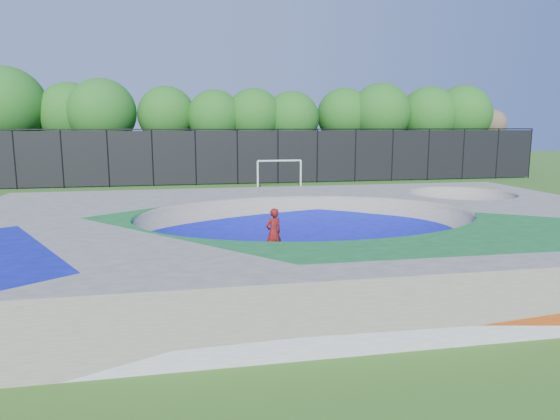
# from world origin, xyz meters

# --- Properties ---
(ground) EXTENTS (120.00, 120.00, 0.00)m
(ground) POSITION_xyz_m (0.00, 0.00, 0.00)
(ground) COLOR #2C5818
(ground) RESTS_ON ground
(skate_deck) EXTENTS (22.00, 14.00, 1.50)m
(skate_deck) POSITION_xyz_m (0.00, 0.00, 0.75)
(skate_deck) COLOR gray
(skate_deck) RESTS_ON ground
(skater) EXTENTS (0.69, 0.59, 1.62)m
(skater) POSITION_xyz_m (-1.03, 0.37, 0.81)
(skater) COLOR #B4160E
(skater) RESTS_ON ground
(skateboard) EXTENTS (0.80, 0.53, 0.05)m
(skateboard) POSITION_xyz_m (-1.03, 0.37, 0.03)
(skateboard) COLOR black
(skateboard) RESTS_ON ground
(soccer_goal) EXTENTS (3.05, 0.12, 2.01)m
(soccer_goal) POSITION_xyz_m (2.41, 17.32, 1.39)
(soccer_goal) COLOR silver
(soccer_goal) RESTS_ON ground
(fence) EXTENTS (48.09, 0.09, 4.04)m
(fence) POSITION_xyz_m (0.00, 21.00, 2.10)
(fence) COLOR black
(fence) RESTS_ON ground
(treeline) EXTENTS (52.05, 7.18, 8.70)m
(treeline) POSITION_xyz_m (-4.05, 25.66, 5.26)
(treeline) COLOR #482D24
(treeline) RESTS_ON ground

